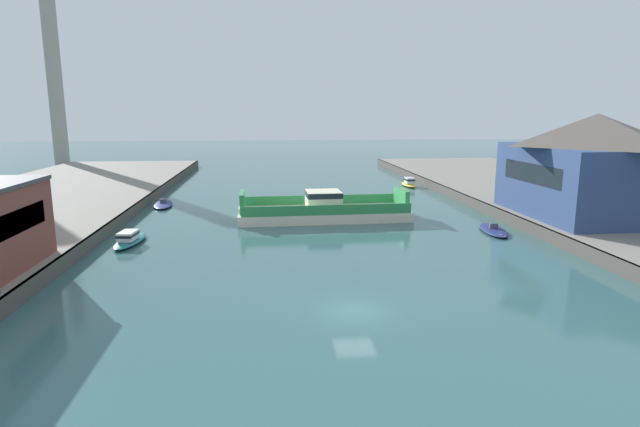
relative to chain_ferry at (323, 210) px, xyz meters
The scene contains 8 objects.
ground_plane 27.97m from the chain_ferry, 92.28° to the right, with size 400.00×400.00×0.00m, color #335B5B.
chain_ferry is the anchor object (origin of this frame).
moored_boat_near_left 21.52m from the chain_ferry, 153.29° to the right, with size 2.63×6.66×1.27m.
moored_boat_near_right 30.03m from the chain_ferry, 55.51° to the left, with size 1.86×5.78×1.52m.
moored_boat_mid_left 18.65m from the chain_ferry, 26.79° to the right, with size 3.24×6.97×0.90m.
moored_boat_mid_right 22.53m from the chain_ferry, 152.68° to the left, with size 3.15×7.24×0.94m.
warehouse_shed 29.14m from the chain_ferry, 14.37° to the right, with size 13.54×16.50×10.68m.
smokestack_distant_b 86.75m from the chain_ferry, 128.95° to the left, with size 3.49×3.49×39.03m.
Camera 1 is at (-5.24, -29.60, 12.02)m, focal length 28.78 mm.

